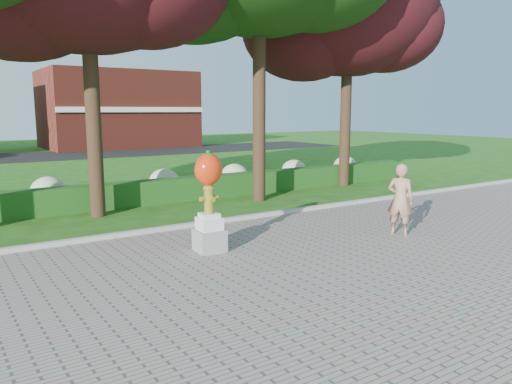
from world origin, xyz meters
TOP-DOWN VIEW (x-y plane):
  - ground at (0.00, 0.00)m, footprint 100.00×100.00m
  - walkway at (0.00, -4.00)m, footprint 40.00×14.00m
  - curb at (0.00, 3.00)m, footprint 40.00×0.18m
  - lawn_hedge at (0.00, 7.00)m, footprint 24.00×0.70m
  - hydrangea_row at (0.57, 8.00)m, footprint 20.10×1.10m
  - street at (0.00, 28.00)m, footprint 50.00×8.00m
  - building_right at (8.00, 34.00)m, footprint 12.00×8.00m
  - tree_far_right at (8.40, 6.58)m, footprint 7.88×6.72m
  - hydrant_sculpture at (-1.08, 0.66)m, footprint 0.65×0.65m
  - woman at (3.60, -0.67)m, footprint 0.66×0.78m

SIDE VIEW (x-z plane):
  - ground at x=0.00m, z-range 0.00..0.00m
  - street at x=0.00m, z-range 0.00..0.02m
  - walkway at x=0.00m, z-range 0.00..0.04m
  - curb at x=0.00m, z-range 0.00..0.15m
  - lawn_hedge at x=0.00m, z-range 0.00..0.80m
  - hydrangea_row at x=0.57m, z-range 0.06..1.04m
  - woman at x=3.60m, z-range 0.04..1.85m
  - hydrant_sculpture at x=-1.08m, z-range 0.11..2.35m
  - building_right at x=8.00m, z-range 0.00..6.40m
  - tree_far_right at x=8.40m, z-range 1.86..12.07m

